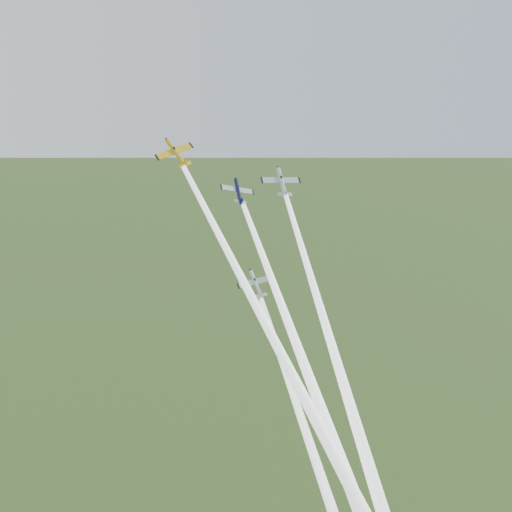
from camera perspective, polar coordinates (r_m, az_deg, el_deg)
name	(u,v)px	position (r m, az deg, el deg)	size (l,w,h in m)	color
plane_yellow	(176,153)	(118.52, -7.10, 9.08)	(7.88, 7.82, 1.23)	gold
smoke_trail_yellow	(281,353)	(103.59, 2.23, -8.65)	(2.25, 2.25, 76.23)	white
plane_navy	(238,191)	(122.29, -1.60, 5.79)	(7.14, 7.08, 1.12)	#0D113A
smoke_trail_navy	(296,343)	(109.71, 3.56, -7.69)	(2.25, 2.25, 57.02)	white
plane_silver_right	(282,182)	(129.34, 2.30, 6.59)	(8.49, 8.43, 1.33)	#AEB5BC
smoke_trail_silver_right	(330,341)	(114.56, 6.64, -7.53)	(2.25, 2.25, 62.79)	white
plane_silver_low	(256,284)	(119.05, -0.01, -2.48)	(7.00, 6.95, 1.10)	#B1B9BF
smoke_trail_silver_low	(319,470)	(110.33, 5.60, -18.40)	(2.25, 2.25, 62.93)	white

